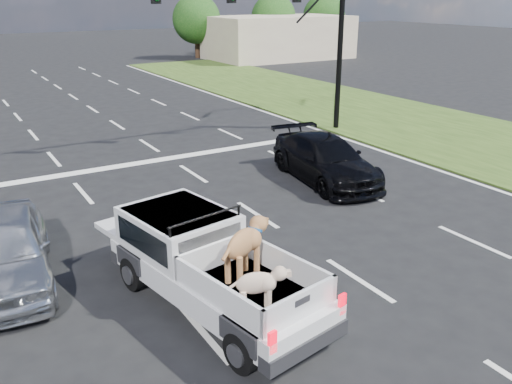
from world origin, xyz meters
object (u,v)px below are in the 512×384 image
pickup_truck (209,263)px  silver_sedan (4,250)px  black_coupe (325,159)px  traffic_signal (292,14)px

pickup_truck → silver_sedan: bearing=127.5°
silver_sedan → black_coupe: (9.33, 1.79, -0.04)m
traffic_signal → pickup_truck: (-8.43, -9.74, -3.88)m
silver_sedan → pickup_truck: bearing=-34.5°
silver_sedan → black_coupe: size_ratio=0.90×
traffic_signal → silver_sedan: size_ratio=2.17×
pickup_truck → black_coupe: size_ratio=1.07×
silver_sedan → black_coupe: 9.50m
silver_sedan → traffic_signal: bearing=38.6°
pickup_truck → silver_sedan: pickup_truck is taller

